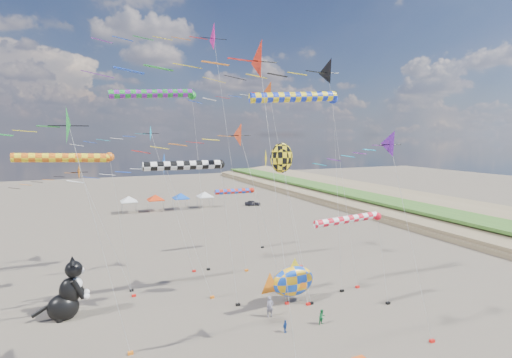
{
  "coord_description": "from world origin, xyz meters",
  "views": [
    {
      "loc": [
        -13.89,
        -18.49,
        14.91
      ],
      "look_at": [
        -0.54,
        12.0,
        11.21
      ],
      "focal_mm": 28.0,
      "sensor_mm": 36.0,
      "label": 1
    }
  ],
  "objects_px": {
    "child_blue": "(285,326)",
    "child_green": "(322,317)",
    "person_adult": "(270,307)",
    "fish_inflatable": "(292,281)",
    "parked_car": "(253,203)",
    "cat_inflatable": "(66,288)"
  },
  "relations": [
    {
      "from": "child_blue",
      "to": "child_green",
      "type": "bearing_deg",
      "value": -32.55
    },
    {
      "from": "person_adult",
      "to": "child_green",
      "type": "relative_size",
      "value": 1.43
    },
    {
      "from": "fish_inflatable",
      "to": "child_blue",
      "type": "xyz_separation_m",
      "value": [
        -3.09,
        -4.52,
        -1.51
      ]
    },
    {
      "from": "child_blue",
      "to": "parked_car",
      "type": "relative_size",
      "value": 0.3
    },
    {
      "from": "fish_inflatable",
      "to": "child_blue",
      "type": "bearing_deg",
      "value": -124.39
    },
    {
      "from": "parked_car",
      "to": "person_adult",
      "type": "bearing_deg",
      "value": 172.71
    },
    {
      "from": "cat_inflatable",
      "to": "child_blue",
      "type": "bearing_deg",
      "value": -31.15
    },
    {
      "from": "person_adult",
      "to": "child_green",
      "type": "bearing_deg",
      "value": -41.59
    },
    {
      "from": "child_green",
      "to": "parked_car",
      "type": "relative_size",
      "value": 0.37
    },
    {
      "from": "child_blue",
      "to": "parked_car",
      "type": "bearing_deg",
      "value": 37.05
    },
    {
      "from": "cat_inflatable",
      "to": "child_green",
      "type": "relative_size",
      "value": 4.13
    },
    {
      "from": "cat_inflatable",
      "to": "child_blue",
      "type": "xyz_separation_m",
      "value": [
        15.19,
        -9.36,
        -2.02
      ]
    },
    {
      "from": "cat_inflatable",
      "to": "child_green",
      "type": "height_order",
      "value": "cat_inflatable"
    },
    {
      "from": "person_adult",
      "to": "parked_car",
      "type": "bearing_deg",
      "value": 68.18
    },
    {
      "from": "person_adult",
      "to": "child_green",
      "type": "height_order",
      "value": "person_adult"
    },
    {
      "from": "parked_car",
      "to": "fish_inflatable",
      "type": "bearing_deg",
      "value": 175.25
    },
    {
      "from": "child_green",
      "to": "parked_car",
      "type": "xyz_separation_m",
      "value": [
        15.87,
        51.05,
        -0.04
      ]
    },
    {
      "from": "child_green",
      "to": "child_blue",
      "type": "bearing_deg",
      "value": 166.01
    },
    {
      "from": "child_green",
      "to": "person_adult",
      "type": "bearing_deg",
      "value": 124.82
    },
    {
      "from": "person_adult",
      "to": "fish_inflatable",
      "type": "bearing_deg",
      "value": 29.19
    },
    {
      "from": "person_adult",
      "to": "child_blue",
      "type": "distance_m",
      "value": 2.84
    },
    {
      "from": "fish_inflatable",
      "to": "person_adult",
      "type": "height_order",
      "value": "fish_inflatable"
    }
  ]
}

